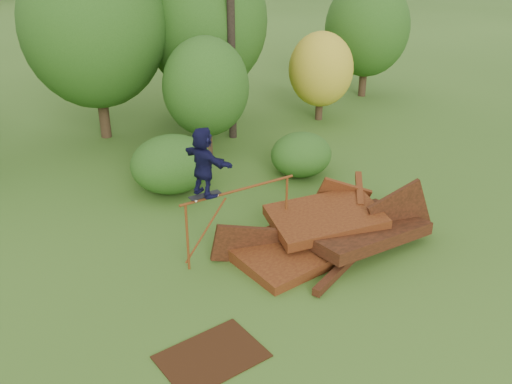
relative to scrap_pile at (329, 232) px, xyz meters
name	(u,v)px	position (x,y,z in m)	size (l,w,h in m)	color
ground	(327,282)	(-0.90, -1.30, -0.40)	(240.00, 240.00, 0.00)	#2D5116
scrap_pile	(329,232)	(0.00, 0.00, 0.00)	(5.78, 3.35, 1.90)	#3F160B
grind_rail	(239,206)	(-2.12, 0.77, 0.89)	(3.07, 0.30, 1.75)	brown
skateboard	(205,195)	(-3.01, 0.70, 1.41)	(0.77, 0.26, 0.08)	black
skater	(203,162)	(-3.01, 0.70, 2.24)	(1.50, 0.48, 1.61)	black
flat_plate	(212,356)	(-4.24, -2.34, -0.39)	(1.91, 1.36, 0.03)	black
tree_1	(93,25)	(-2.98, 10.47, 3.71)	(5.04, 5.04, 7.02)	black
tree_2	(206,87)	(-0.25, 7.08, 2.00)	(2.89, 2.89, 4.08)	black
tree_3	(204,21)	(1.28, 10.66, 3.51)	(4.83, 4.83, 6.69)	black
tree_4	(321,69)	(5.26, 8.49, 1.66)	(2.56, 2.56, 3.54)	black
tree_5	(367,28)	(8.89, 10.40, 2.68)	(3.72, 3.72, 5.23)	black
shrub_left	(172,164)	(-2.34, 4.92, 0.45)	(2.48, 2.29, 1.71)	#1C4311
shrub_right	(301,155)	(1.69, 4.08, 0.30)	(1.98, 1.81, 1.40)	#1C4311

